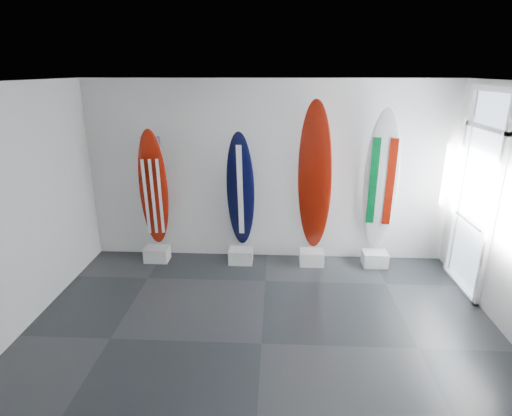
# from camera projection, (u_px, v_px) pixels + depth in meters

# --- Properties ---
(floor) EXTENTS (6.00, 6.00, 0.00)m
(floor) POSITION_uv_depth(u_px,v_px,m) (261.00, 344.00, 4.94)
(floor) COLOR black
(floor) RESTS_ON ground
(ceiling) EXTENTS (6.00, 6.00, 0.00)m
(ceiling) POSITION_uv_depth(u_px,v_px,m) (263.00, 83.00, 3.98)
(ceiling) COLOR white
(ceiling) RESTS_ON wall_back
(wall_back) EXTENTS (6.00, 0.00, 6.00)m
(wall_back) POSITION_uv_depth(u_px,v_px,m) (268.00, 173.00, 6.83)
(wall_back) COLOR silver
(wall_back) RESTS_ON ground
(wall_front) EXTENTS (6.00, 0.00, 6.00)m
(wall_front) POSITION_uv_depth(u_px,v_px,m) (244.00, 405.00, 2.10)
(wall_front) COLOR silver
(wall_front) RESTS_ON ground
(display_block_usa) EXTENTS (0.40, 0.30, 0.24)m
(display_block_usa) POSITION_uv_depth(u_px,v_px,m) (157.00, 254.00, 7.06)
(display_block_usa) COLOR silver
(display_block_usa) RESTS_ON floor
(surfboard_usa) EXTENTS (0.51, 0.41, 2.03)m
(surfboard_usa) POSITION_uv_depth(u_px,v_px,m) (154.00, 189.00, 6.79)
(surfboard_usa) COLOR maroon
(surfboard_usa) RESTS_ON display_block_usa
(display_block_navy) EXTENTS (0.40, 0.30, 0.24)m
(display_block_navy) POSITION_uv_depth(u_px,v_px,m) (241.00, 256.00, 6.99)
(display_block_navy) COLOR silver
(display_block_navy) RESTS_ON floor
(surfboard_navy) EXTENTS (0.47, 0.42, 2.00)m
(surfboard_navy) POSITION_uv_depth(u_px,v_px,m) (241.00, 191.00, 6.73)
(surfboard_navy) COLOR black
(surfboard_navy) RESTS_ON display_block_navy
(display_block_swiss) EXTENTS (0.40, 0.30, 0.24)m
(display_block_swiss) POSITION_uv_depth(u_px,v_px,m) (311.00, 257.00, 6.93)
(display_block_swiss) COLOR silver
(display_block_swiss) RESTS_ON floor
(surfboard_swiss) EXTENTS (0.62, 0.44, 2.48)m
(surfboard_swiss) POSITION_uv_depth(u_px,v_px,m) (315.00, 178.00, 6.59)
(surfboard_swiss) COLOR maroon
(surfboard_swiss) RESTS_ON display_block_swiss
(display_block_italy) EXTENTS (0.40, 0.30, 0.24)m
(display_block_italy) POSITION_uv_depth(u_px,v_px,m) (375.00, 259.00, 6.88)
(display_block_italy) COLOR silver
(display_block_italy) RESTS_ON floor
(surfboard_italy) EXTENTS (0.60, 0.44, 2.37)m
(surfboard_italy) POSITION_uv_depth(u_px,v_px,m) (381.00, 182.00, 6.56)
(surfboard_italy) COLOR white
(surfboard_italy) RESTS_ON display_block_italy
(wall_outlet) EXTENTS (0.09, 0.02, 0.13)m
(wall_outlet) POSITION_uv_depth(u_px,v_px,m) (129.00, 234.00, 7.30)
(wall_outlet) COLOR silver
(wall_outlet) RESTS_ON wall_back
(glass_door) EXTENTS (0.12, 1.16, 2.85)m
(glass_door) POSITION_uv_depth(u_px,v_px,m) (476.00, 196.00, 5.81)
(glass_door) COLOR white
(glass_door) RESTS_ON floor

